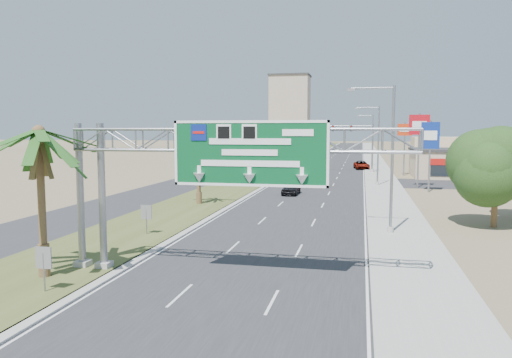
{
  "coord_description": "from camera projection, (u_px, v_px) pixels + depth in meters",
  "views": [
    {
      "loc": [
        5.49,
        -12.6,
        7.08
      ],
      "look_at": [
        -0.55,
        15.82,
        4.2
      ],
      "focal_mm": 35.0,
      "sensor_mm": 36.0,
      "label": 1
    }
  ],
  "objects": [
    {
      "name": "road",
      "position": [
        339.0,
        159.0,
        121.18
      ],
      "size": [
        12.0,
        300.0,
        0.02
      ],
      "primitive_type": "cube",
      "color": "#28282B",
      "rests_on": "ground"
    },
    {
      "name": "sidewalk_right",
      "position": [
        374.0,
        159.0,
        119.42
      ],
      "size": [
        4.0,
        300.0,
        0.1
      ],
      "primitive_type": "cube",
      "color": "#9E9B93",
      "rests_on": "ground"
    },
    {
      "name": "median_grass",
      "position": [
        298.0,
        158.0,
        123.24
      ],
      "size": [
        7.0,
        300.0,
        0.12
      ],
      "primitive_type": "cube",
      "color": "#465124",
      "rests_on": "ground"
    },
    {
      "name": "opposing_road",
      "position": [
        270.0,
        158.0,
        124.69
      ],
      "size": [
        8.0,
        300.0,
        0.02
      ],
      "primitive_type": "cube",
      "color": "#28282B",
      "rests_on": "ground"
    },
    {
      "name": "sign_gantry",
      "position": [
        219.0,
        152.0,
        23.39
      ],
      "size": [
        16.75,
        1.24,
        7.5
      ],
      "color": "gray",
      "rests_on": "ground"
    },
    {
      "name": "palm_near",
      "position": [
        39.0,
        133.0,
        23.11
      ],
      "size": [
        5.7,
        5.7,
        8.35
      ],
      "color": "brown",
      "rests_on": "ground"
    },
    {
      "name": "palm_row_b",
      "position": [
        199.0,
        153.0,
        46.73
      ],
      "size": [
        3.99,
        3.99,
        5.95
      ],
      "color": "brown",
      "rests_on": "ground"
    },
    {
      "name": "palm_row_c",
      "position": [
        239.0,
        141.0,
        62.23
      ],
      "size": [
        3.99,
        3.99,
        6.75
      ],
      "color": "brown",
      "rests_on": "ground"
    },
    {
      "name": "palm_row_d",
      "position": [
        266.0,
        146.0,
        79.88
      ],
      "size": [
        3.99,
        3.99,
        5.45
      ],
      "color": "brown",
      "rests_on": "ground"
    },
    {
      "name": "palm_row_e",
      "position": [
        284.0,
        140.0,
        98.31
      ],
      "size": [
        3.99,
        3.99,
        6.15
      ],
      "color": "brown",
      "rests_on": "ground"
    },
    {
      "name": "palm_row_f",
      "position": [
        300.0,
        139.0,
        122.68
      ],
      "size": [
        3.99,
        3.99,
        5.75
      ],
      "color": "brown",
      "rests_on": "ground"
    },
    {
      "name": "streetlight_near",
      "position": [
        389.0,
        165.0,
        33.55
      ],
      "size": [
        3.27,
        0.44,
        10.0
      ],
      "color": "gray",
      "rests_on": "ground"
    },
    {
      "name": "streetlight_mid",
      "position": [
        377.0,
        149.0,
        62.75
      ],
      "size": [
        3.27,
        0.44,
        10.0
      ],
      "color": "gray",
      "rests_on": "ground"
    },
    {
      "name": "streetlight_far",
      "position": [
        371.0,
        142.0,
        97.79
      ],
      "size": [
        3.27,
        0.44,
        10.0
      ],
      "color": "gray",
      "rests_on": "ground"
    },
    {
      "name": "signal_mast",
      "position": [
        360.0,
        143.0,
        82.61
      ],
      "size": [
        10.28,
        0.71,
        8.0
      ],
      "color": "gray",
      "rests_on": "ground"
    },
    {
      "name": "store_building",
      "position": [
        476.0,
        164.0,
        73.6
      ],
      "size": [
        18.0,
        10.0,
        4.0
      ],
      "primitive_type": "cube",
      "color": "#C9B288",
      "rests_on": "ground"
    },
    {
      "name": "oak_near",
      "position": [
        496.0,
        165.0,
        35.86
      ],
      "size": [
        4.5,
        4.5,
        6.8
      ],
      "color": "brown",
      "rests_on": "ground"
    },
    {
      "name": "median_signback_a",
      "position": [
        44.0,
        261.0,
        21.41
      ],
      "size": [
        0.75,
        0.08,
        2.08
      ],
      "color": "gray",
      "rests_on": "ground"
    },
    {
      "name": "median_signback_b",
      "position": [
        146.0,
        214.0,
        33.24
      ],
      "size": [
        0.75,
        0.08,
        2.08
      ],
      "color": "gray",
      "rests_on": "ground"
    },
    {
      "name": "tower_distant",
      "position": [
        290.0,
        110.0,
        262.35
      ],
      "size": [
        20.0,
        16.0,
        35.0
      ],
      "primitive_type": "cube",
      "color": "tan",
      "rests_on": "ground"
    },
    {
      "name": "building_distant_left",
      "position": [
        218.0,
        141.0,
        178.86
      ],
      "size": [
        24.0,
        14.0,
        6.0
      ],
      "primitive_type": "cube",
      "color": "#C9B288",
      "rests_on": "ground"
    },
    {
      "name": "building_distant_right",
      "position": [
        449.0,
        146.0,
        143.93
      ],
      "size": [
        20.0,
        12.0,
        5.0
      ],
      "primitive_type": "cube",
      "color": "#C9B288",
      "rests_on": "ground"
    },
    {
      "name": "car_left_lane",
      "position": [
        291.0,
        188.0,
        54.54
      ],
      "size": [
        1.82,
        4.24,
        1.43
      ],
      "primitive_type": "imported",
      "rotation": [
        0.0,
        0.0,
        -0.03
      ],
      "color": "black",
      "rests_on": "ground"
    },
    {
      "name": "car_mid_lane",
      "position": [
        321.0,
        181.0,
        62.7
      ],
      "size": [
        1.44,
        4.11,
        1.35
      ],
      "primitive_type": "imported",
      "rotation": [
        0.0,
        0.0,
        0.0
      ],
      "color": "#69090E",
      "rests_on": "ground"
    },
    {
      "name": "car_right_lane",
      "position": [
        362.0,
        165.0,
        89.68
      ],
      "size": [
        3.09,
        5.54,
        1.47
      ],
      "primitive_type": "imported",
      "rotation": [
        0.0,
        0.0,
        0.13
      ],
      "color": "gray",
      "rests_on": "ground"
    },
    {
      "name": "car_far",
      "position": [
        318.0,
        163.0,
        95.53
      ],
      "size": [
        2.0,
        4.46,
        1.27
      ],
      "primitive_type": "imported",
      "rotation": [
        0.0,
        0.0,
        -0.05
      ],
      "color": "black",
      "rests_on": "ground"
    },
    {
      "name": "pole_sign_red_near",
      "position": [
        419.0,
        129.0,
        60.04
      ],
      "size": [
        2.41,
        0.44,
        9.08
      ],
      "color": "gray",
      "rests_on": "ground"
    },
    {
      "name": "pole_sign_blue",
      "position": [
        430.0,
        139.0,
        56.06
      ],
      "size": [
        2.02,
        0.49,
        8.14
      ],
      "color": "gray",
      "rests_on": "ground"
    },
    {
      "name": "pole_sign_red_far",
      "position": [
        405.0,
        134.0,
        76.54
      ],
      "size": [
        2.22,
        0.68,
        8.18
      ],
      "color": "gray",
      "rests_on": "ground"
    }
  ]
}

